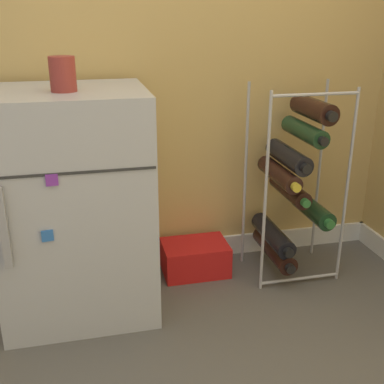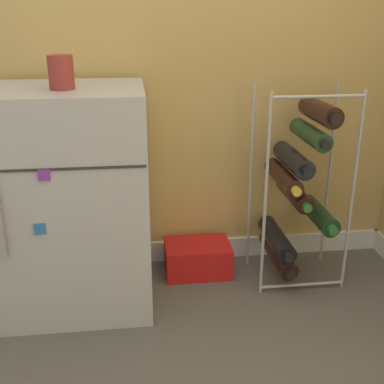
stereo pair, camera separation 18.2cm
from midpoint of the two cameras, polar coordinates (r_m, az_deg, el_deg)
name	(u,v)px [view 2 (the right image)]	position (r m, az deg, el deg)	size (l,w,h in m)	color
ground_plane	(245,362)	(1.64, 9.66, -19.32)	(14.00, 14.00, 0.00)	#56544F
mini_fridge	(75,200)	(1.77, -10.86, -0.97)	(0.52, 0.49, 0.81)	#B7BABF
wine_rack	(296,189)	(1.96, 14.87, 0.25)	(0.35, 0.33, 0.79)	#B2B2B7
soda_box	(198,258)	(2.05, 3.23, -7.87)	(0.27, 0.19, 0.13)	red
fridge_top_cup	(61,72)	(1.61, -12.10, 13.67)	(0.08, 0.08, 0.11)	maroon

